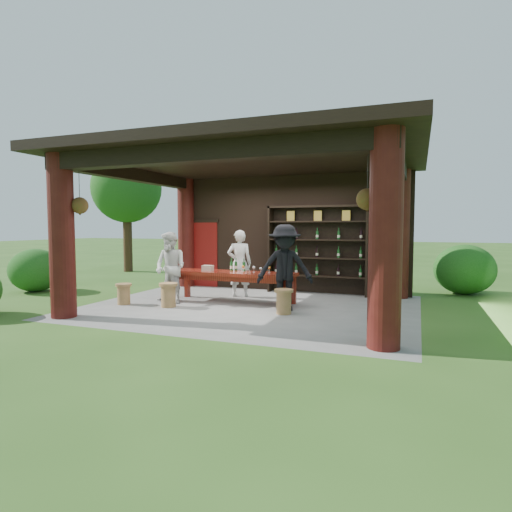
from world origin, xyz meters
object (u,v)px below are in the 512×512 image
(stool_near_left, at_px, (168,294))
(stool_near_right, at_px, (284,301))
(wine_shelf, at_px, (317,250))
(guest_man, at_px, (285,268))
(tasting_table, at_px, (233,277))
(guest_woman, at_px, (171,267))
(host, at_px, (240,263))
(napkin_basket, at_px, (208,268))
(stool_far_left, at_px, (124,293))

(stool_near_left, xyz_separation_m, stool_near_right, (2.72, 0.20, -0.01))
(wine_shelf, height_order, guest_man, wine_shelf)
(tasting_table, xyz_separation_m, guest_man, (1.48, -0.51, 0.32))
(guest_woman, relative_size, guest_man, 0.91)
(tasting_table, xyz_separation_m, stool_near_left, (-1.13, -1.11, -0.34))
(stool_near_left, bearing_deg, guest_man, 13.00)
(stool_near_left, height_order, guest_man, guest_man)
(stool_near_left, relative_size, guest_man, 0.29)
(host, bearing_deg, stool_near_right, 115.86)
(wine_shelf, bearing_deg, napkin_basket, -137.28)
(guest_woman, height_order, guest_man, guest_man)
(napkin_basket, bearing_deg, tasting_table, 5.11)
(stool_far_left, xyz_separation_m, host, (2.13, 2.04, 0.62))
(tasting_table, distance_m, guest_man, 1.60)
(host, distance_m, guest_man, 2.14)
(tasting_table, relative_size, stool_far_left, 6.31)
(tasting_table, xyz_separation_m, stool_near_right, (1.58, -0.91, -0.35))
(host, distance_m, guest_woman, 1.89)
(stool_near_right, height_order, napkin_basket, napkin_basket)
(stool_near_right, height_order, host, host)
(stool_near_right, distance_m, guest_man, 0.79)
(stool_near_left, xyz_separation_m, guest_woman, (-0.24, 0.49, 0.57))
(stool_far_left, distance_m, napkin_basket, 2.09)
(wine_shelf, xyz_separation_m, host, (-1.81, -1.20, -0.33))
(stool_near_right, bearing_deg, napkin_basket, 159.17)
(stool_near_left, relative_size, stool_near_right, 1.05)
(stool_near_right, bearing_deg, guest_man, 104.63)
(stool_near_left, relative_size, guest_woman, 0.32)
(stool_near_left, bearing_deg, stool_far_left, -175.65)
(stool_near_left, xyz_separation_m, guest_man, (2.61, 0.60, 0.66))
(host, xyz_separation_m, napkin_basket, (-0.47, -0.90, -0.06))
(stool_near_right, distance_m, napkin_basket, 2.45)
(stool_far_left, xyz_separation_m, guest_woman, (0.94, 0.58, 0.60))
(tasting_table, bearing_deg, stool_far_left, -152.58)
(stool_near_left, bearing_deg, wine_shelf, 48.84)
(stool_far_left, relative_size, guest_man, 0.26)
(wine_shelf, distance_m, host, 2.19)
(tasting_table, height_order, host, host)
(wine_shelf, xyz_separation_m, guest_man, (-0.15, -2.55, -0.27))
(host, relative_size, guest_man, 0.93)
(tasting_table, bearing_deg, wine_shelf, 51.54)
(stool_far_left, distance_m, guest_man, 3.91)
(tasting_table, xyz_separation_m, napkin_basket, (-0.65, -0.06, 0.19))
(tasting_table, height_order, stool_far_left, tasting_table)
(wine_shelf, xyz_separation_m, stool_far_left, (-3.93, -3.24, -0.95))
(stool_near_right, xyz_separation_m, guest_woman, (-2.96, 0.29, 0.58))
(guest_man, bearing_deg, stool_far_left, 171.14)
(stool_near_right, bearing_deg, wine_shelf, 89.23)
(wine_shelf, height_order, host, wine_shelf)
(guest_man, bearing_deg, tasting_table, 141.90)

